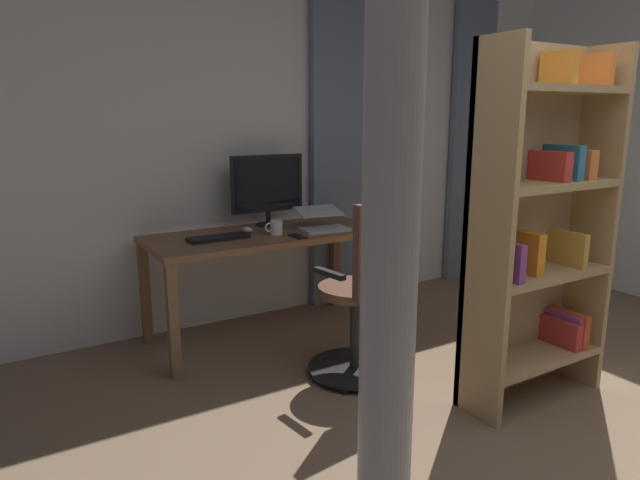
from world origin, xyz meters
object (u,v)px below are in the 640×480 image
object	(u,v)px
computer_keyboard	(219,238)
cell_phone_by_monitor	(298,236)
computer_monitor	(267,186)
bookshelf	(537,228)
desk	(267,245)
laptop	(322,222)
mug_tea	(276,227)
office_chair	(363,298)
computer_mouse	(248,230)

from	to	relation	value
computer_keyboard	cell_phone_by_monitor	bearing A→B (deg)	157.56
computer_monitor	bookshelf	world-z (taller)	bookshelf
desk	cell_phone_by_monitor	world-z (taller)	cell_phone_by_monitor
laptop	mug_tea	xyz separation A→B (m)	(0.35, -0.03, -0.00)
office_chair	computer_mouse	world-z (taller)	office_chair
computer_mouse	bookshelf	xyz separation A→B (m)	(-0.96, 1.56, 0.17)
office_chair	mug_tea	bearing A→B (deg)	93.41
computer_monitor	mug_tea	world-z (taller)	computer_monitor
office_chair	desk	bearing A→B (deg)	94.33
bookshelf	mug_tea	bearing A→B (deg)	-59.27
laptop	computer_mouse	distance (m)	0.52
laptop	cell_phone_by_monitor	xyz separation A→B (m)	(0.26, 0.12, -0.05)
office_chair	bookshelf	bearing A→B (deg)	-49.39
computer_keyboard	mug_tea	xyz separation A→B (m)	(-0.39, 0.04, 0.04)
computer_keyboard	computer_mouse	distance (m)	0.28
computer_mouse	cell_phone_by_monitor	xyz separation A→B (m)	(-0.21, 0.31, -0.01)
office_chair	computer_mouse	xyz separation A→B (m)	(0.29, -0.96, 0.27)
computer_mouse	cell_phone_by_monitor	size ratio (longest dim) A/B	0.69
computer_mouse	mug_tea	distance (m)	0.21
computer_monitor	computer_keyboard	xyz separation A→B (m)	(0.49, 0.27, -0.27)
computer_monitor	laptop	distance (m)	0.48
bookshelf	computer_mouse	bearing A→B (deg)	-58.33
office_chair	mug_tea	distance (m)	0.86
desk	cell_phone_by_monitor	size ratio (longest dim) A/B	11.07
laptop	bookshelf	world-z (taller)	bookshelf
desk	computer_keyboard	size ratio (longest dim) A/B	4.07
laptop	computer_keyboard	bearing A→B (deg)	1.19
bookshelf	computer_keyboard	bearing A→B (deg)	-49.79
laptop	computer_mouse	bearing A→B (deg)	-14.98
mug_tea	bookshelf	xyz separation A→B (m)	(-0.83, 1.40, 0.14)
cell_phone_by_monitor	computer_monitor	bearing A→B (deg)	-93.96
mug_tea	computer_keyboard	bearing A→B (deg)	-6.46
office_chair	computer_mouse	size ratio (longest dim) A/B	10.68
desk	mug_tea	distance (m)	0.16
computer_monitor	bookshelf	size ratio (longest dim) A/B	0.29
desk	computer_keyboard	distance (m)	0.37
desk	bookshelf	size ratio (longest dim) A/B	0.85
computer_keyboard	computer_mouse	xyz separation A→B (m)	(-0.26, -0.12, 0.01)
computer_keyboard	bookshelf	bearing A→B (deg)	130.21
cell_phone_by_monitor	mug_tea	bearing A→B (deg)	-63.28
computer_monitor	laptop	bearing A→B (deg)	125.78
cell_phone_by_monitor	mug_tea	world-z (taller)	mug_tea
office_chair	computer_keyboard	distance (m)	1.03
cell_phone_by_monitor	bookshelf	distance (m)	1.47
desk	cell_phone_by_monitor	bearing A→B (deg)	115.70
computer_monitor	computer_keyboard	distance (m)	0.62
desk	computer_keyboard	bearing A→B (deg)	6.57
laptop	cell_phone_by_monitor	world-z (taller)	laptop
computer_keyboard	mug_tea	bearing A→B (deg)	173.54
office_chair	cell_phone_by_monitor	size ratio (longest dim) A/B	7.42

